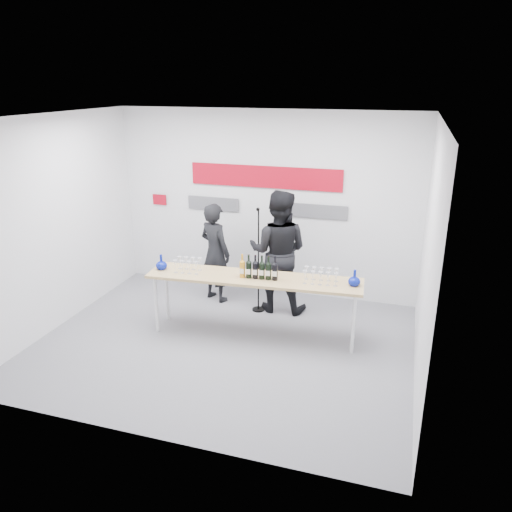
{
  "coord_description": "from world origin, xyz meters",
  "views": [
    {
      "loc": [
        2.21,
        -5.64,
        3.41
      ],
      "look_at": [
        0.32,
        0.47,
        1.15
      ],
      "focal_mm": 35.0,
      "sensor_mm": 36.0,
      "label": 1
    }
  ],
  "objects_px": {
    "mic_stand": "(258,280)",
    "presenter_left": "(215,253)",
    "tasting_table": "(254,281)",
    "presenter_right": "(278,252)"
  },
  "relations": [
    {
      "from": "tasting_table",
      "to": "mic_stand",
      "type": "distance_m",
      "value": 0.86
    },
    {
      "from": "mic_stand",
      "to": "presenter_left",
      "type": "bearing_deg",
      "value": 148.72
    },
    {
      "from": "presenter_left",
      "to": "mic_stand",
      "type": "distance_m",
      "value": 0.87
    },
    {
      "from": "tasting_table",
      "to": "mic_stand",
      "type": "height_order",
      "value": "mic_stand"
    },
    {
      "from": "tasting_table",
      "to": "presenter_left",
      "type": "xyz_separation_m",
      "value": [
        -0.96,
        1.0,
        -0.01
      ]
    },
    {
      "from": "tasting_table",
      "to": "presenter_left",
      "type": "bearing_deg",
      "value": 129.6
    },
    {
      "from": "presenter_right",
      "to": "mic_stand",
      "type": "bearing_deg",
      "value": 27.18
    },
    {
      "from": "presenter_left",
      "to": "mic_stand",
      "type": "height_order",
      "value": "mic_stand"
    },
    {
      "from": "presenter_right",
      "to": "tasting_table",
      "type": "bearing_deg",
      "value": 81.72
    },
    {
      "from": "tasting_table",
      "to": "mic_stand",
      "type": "relative_size",
      "value": 1.79
    }
  ]
}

